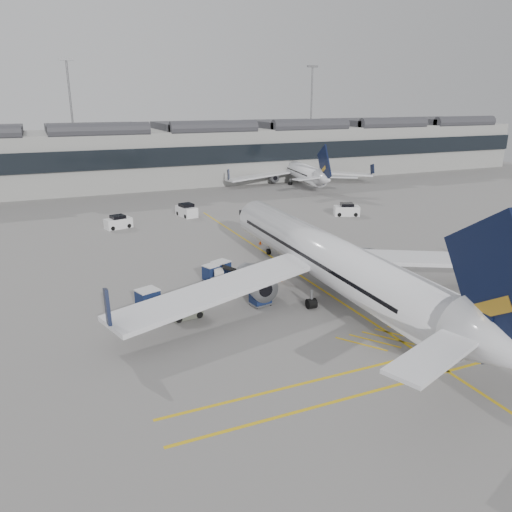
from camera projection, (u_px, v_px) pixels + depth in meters
name	position (u px, v px, depth m)	size (l,w,h in m)	color
ground	(237.00, 323.00, 40.04)	(220.00, 220.00, 0.00)	gray
terminal	(107.00, 156.00, 101.09)	(200.00, 20.45, 12.40)	#9E9E99
light_masts	(87.00, 112.00, 110.25)	(113.00, 0.60, 25.45)	slate
apron_markings	(291.00, 269.00, 52.59)	(0.25, 60.00, 0.01)	gold
airliner_main	(329.00, 260.00, 44.57)	(40.47, 44.24, 11.76)	white
airliner_far	(298.00, 170.00, 105.38)	(31.91, 35.11, 9.38)	white
belt_loader	(229.00, 278.00, 48.44)	(4.62, 2.28, 1.83)	silver
baggage_cart_a	(221.00, 269.00, 49.76)	(2.11, 1.96, 1.79)	gray
baggage_cart_b	(212.00, 273.00, 48.93)	(1.96, 1.80, 1.68)	gray
baggage_cart_c	(260.00, 295.00, 43.21)	(1.91, 1.65, 1.80)	gray
baggage_cart_d	(148.00, 299.00, 42.03)	(2.23, 2.02, 1.93)	gray
ramp_agent_a	(280.00, 273.00, 48.77)	(0.67, 0.44, 1.83)	#DB5E0B
ramp_agent_b	(251.00, 288.00, 45.05)	(0.79, 0.62, 1.63)	#E7490C
pushback_tug	(186.00, 310.00, 40.89)	(2.65, 1.79, 1.41)	#585B4D
safety_cone_nose	(260.00, 242.00, 61.56)	(0.39, 0.39, 0.54)	#F24C0A
safety_cone_engine	(305.00, 270.00, 51.74)	(0.34, 0.34, 0.47)	#F24C0A
service_van_left	(118.00, 222.00, 69.17)	(3.91, 2.64, 1.83)	white
service_van_mid	(187.00, 211.00, 76.15)	(2.68, 4.16, 1.98)	white
service_van_right	(347.00, 210.00, 76.66)	(4.21, 3.21, 1.94)	white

